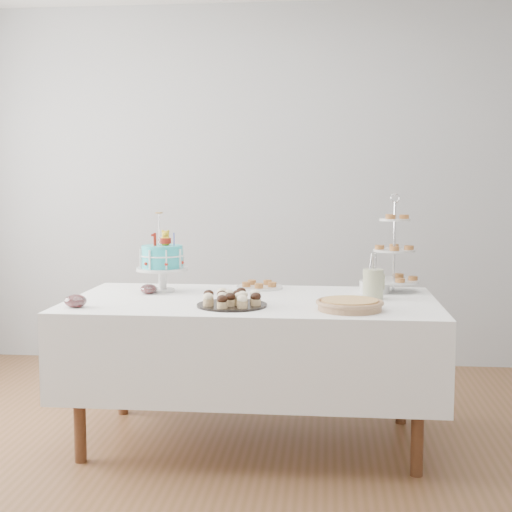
# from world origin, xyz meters

# --- Properties ---
(floor) EXTENTS (5.00, 5.00, 0.00)m
(floor) POSITION_xyz_m (0.00, 0.00, 0.00)
(floor) COLOR brown
(floor) RESTS_ON ground
(walls) EXTENTS (5.04, 4.04, 2.70)m
(walls) POSITION_xyz_m (0.00, 0.00, 1.35)
(walls) COLOR #9FA1A4
(walls) RESTS_ON floor
(table) EXTENTS (1.92, 1.02, 0.77)m
(table) POSITION_xyz_m (0.00, 0.30, 0.54)
(table) COLOR white
(table) RESTS_ON floor
(birthday_cake) EXTENTS (0.29, 0.29, 0.44)m
(birthday_cake) POSITION_xyz_m (-0.53, 0.50, 0.89)
(birthday_cake) COLOR silver
(birthday_cake) RESTS_ON table
(cupcake_tray) EXTENTS (0.35, 0.35, 0.08)m
(cupcake_tray) POSITION_xyz_m (-0.08, 0.08, 0.81)
(cupcake_tray) COLOR black
(cupcake_tray) RESTS_ON table
(pie) EXTENTS (0.33, 0.33, 0.05)m
(pie) POSITION_xyz_m (0.50, 0.03, 0.80)
(pie) COLOR #A47F59
(pie) RESTS_ON table
(tiered_stand) EXTENTS (0.28, 0.28, 0.55)m
(tiered_stand) POSITION_xyz_m (0.76, 0.64, 1.00)
(tiered_stand) COLOR silver
(tiered_stand) RESTS_ON table
(plate_stack) EXTENTS (0.17, 0.17, 0.06)m
(plate_stack) POSITION_xyz_m (0.65, 0.59, 0.80)
(plate_stack) COLOR silver
(plate_stack) RESTS_ON table
(pastry_plate) EXTENTS (0.27, 0.27, 0.04)m
(pastry_plate) POSITION_xyz_m (-0.00, 0.68, 0.79)
(pastry_plate) COLOR silver
(pastry_plate) RESTS_ON table
(jam_bowl_a) EXTENTS (0.11, 0.11, 0.06)m
(jam_bowl_a) POSITION_xyz_m (-0.84, -0.03, 0.80)
(jam_bowl_a) COLOR silver
(jam_bowl_a) RESTS_ON table
(jam_bowl_b) EXTENTS (0.09, 0.09, 0.06)m
(jam_bowl_b) POSITION_xyz_m (-0.59, 0.42, 0.80)
(jam_bowl_b) COLOR silver
(jam_bowl_b) RESTS_ON table
(utensil_pitcher) EXTENTS (0.11, 0.11, 0.24)m
(utensil_pitcher) POSITION_xyz_m (0.63, 0.37, 0.86)
(utensil_pitcher) COLOR beige
(utensil_pitcher) RESTS_ON table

